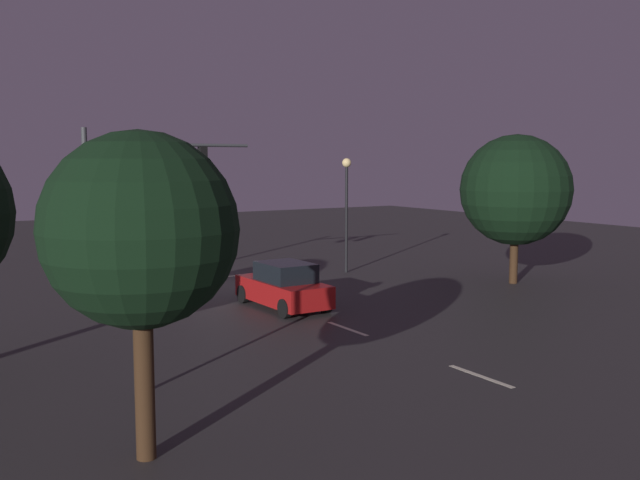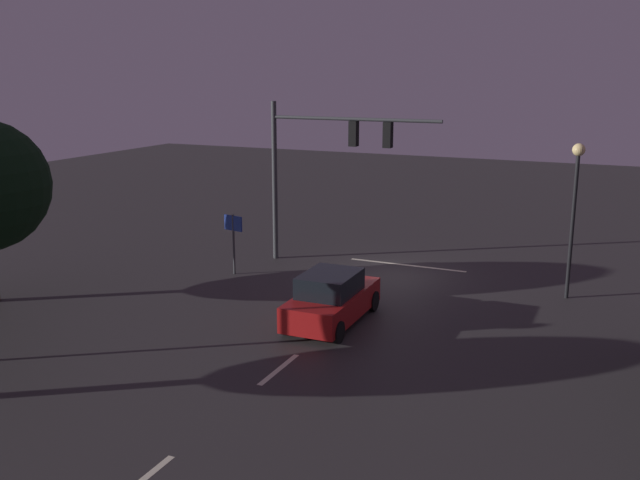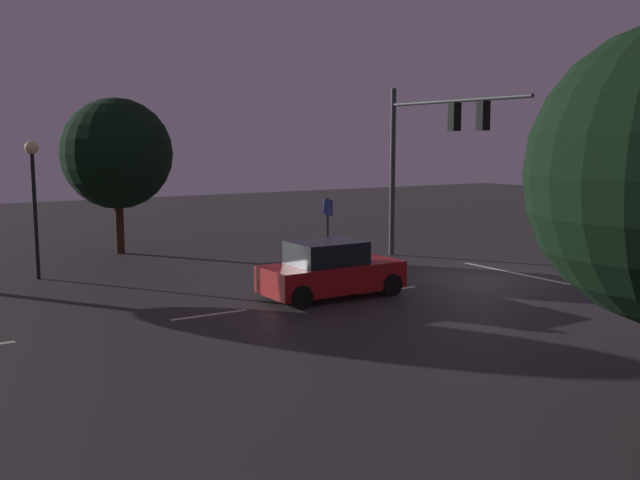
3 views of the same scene
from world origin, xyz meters
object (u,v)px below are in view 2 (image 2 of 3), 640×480
Objects in this scene: traffic_signal_assembly at (324,153)px; route_sign at (233,231)px; car_approaching at (332,299)px; street_lamp_left_kerb at (575,193)px.

traffic_signal_assembly is 2.99× the size of route_sign.
car_approaching is at bearing 115.87° from traffic_signal_assembly.
car_approaching is 9.34m from street_lamp_left_kerb.
traffic_signal_assembly is 1.32× the size of street_lamp_left_kerb.
street_lamp_left_kerb is (-9.81, 0.67, -0.85)m from traffic_signal_assembly.
car_approaching is 1.81× the size of route_sign.
traffic_signal_assembly reaches higher than route_sign.
car_approaching is 0.79× the size of street_lamp_left_kerb.
traffic_signal_assembly is at bearing -3.92° from street_lamp_left_kerb.
route_sign is (5.77, -3.58, 0.96)m from car_approaching.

